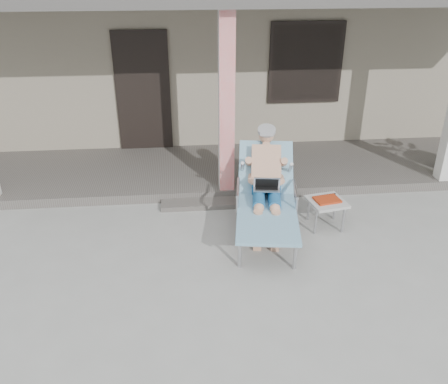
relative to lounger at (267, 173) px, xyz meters
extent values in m
plane|color=#9E9E99|center=(-0.44, -1.19, -0.81)|extent=(60.00, 60.00, 0.00)
cube|color=gray|center=(-0.44, 5.31, 0.69)|extent=(10.00, 5.00, 3.00)
cube|color=black|center=(-1.74, 2.78, 0.39)|extent=(0.95, 0.06, 2.10)
cube|color=black|center=(1.16, 2.78, 0.84)|extent=(1.20, 0.06, 1.30)
cube|color=black|center=(1.16, 2.78, 0.84)|extent=(1.32, 0.05, 1.42)
cube|color=#605B56|center=(-0.44, 1.81, -0.73)|extent=(10.00, 2.00, 0.15)
cube|color=red|center=(-0.44, 0.96, 0.65)|extent=(0.22, 0.22, 2.61)
cube|color=#605B56|center=(-0.44, 0.66, -0.77)|extent=(2.00, 0.30, 0.07)
cylinder|color=#B7B7BC|center=(-0.47, -0.93, -0.61)|extent=(0.04, 0.04, 0.39)
cylinder|color=#B7B7BC|center=(0.18, -1.02, -0.61)|extent=(0.04, 0.04, 0.39)
cylinder|color=#B7B7BC|center=(-0.27, 0.40, -0.61)|extent=(0.04, 0.04, 0.39)
cylinder|color=#B7B7BC|center=(0.38, 0.31, -0.61)|extent=(0.04, 0.04, 0.39)
cube|color=#B7B7BC|center=(-0.07, -0.49, -0.40)|extent=(0.84, 1.36, 0.03)
cube|color=#7FB7C4|center=(-0.07, -0.49, -0.38)|extent=(0.94, 1.42, 0.04)
cube|color=#B7B7BC|center=(0.06, 0.43, -0.16)|extent=(0.74, 0.70, 0.52)
cube|color=#7FB7C4|center=(0.06, 0.43, -0.12)|extent=(0.85, 0.79, 0.58)
cylinder|color=#98979A|center=(0.11, 0.73, 0.34)|extent=(0.29, 0.29, 0.14)
cube|color=silver|center=(-0.01, -0.04, -0.20)|extent=(0.38, 0.29, 0.25)
cube|color=#B5B5B0|center=(0.82, -0.08, -0.43)|extent=(0.55, 0.55, 0.04)
cylinder|color=#B7B7BC|center=(0.63, -0.27, -0.63)|extent=(0.03, 0.03, 0.36)
cylinder|color=#B7B7BC|center=(1.01, -0.27, -0.63)|extent=(0.03, 0.03, 0.36)
cylinder|color=#B7B7BC|center=(0.63, 0.11, -0.63)|extent=(0.03, 0.03, 0.36)
cylinder|color=#B7B7BC|center=(1.01, 0.11, -0.63)|extent=(0.03, 0.03, 0.36)
cube|color=#AD3112|center=(0.82, -0.08, -0.40)|extent=(0.37, 0.30, 0.03)
cube|color=black|center=(0.82, 0.04, -0.40)|extent=(0.33, 0.08, 0.03)
camera|label=1|loc=(-1.10, -5.59, 2.57)|focal=38.00mm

